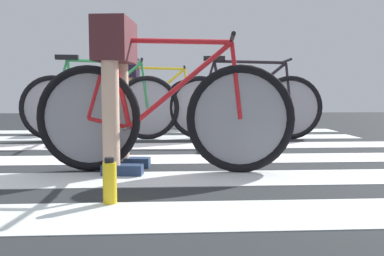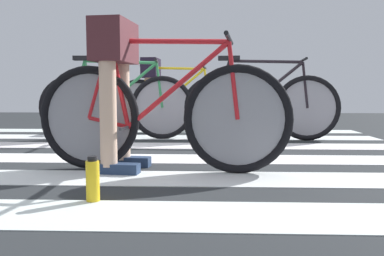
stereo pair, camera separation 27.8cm
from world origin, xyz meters
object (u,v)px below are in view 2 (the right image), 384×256
object	(u,v)px
cyclist_1_of_4	(116,74)
water_bottle	(94,180)
bicycle_1_of_4	(161,114)
bicycle_3_of_4	(260,105)
bicycle_4_of_4	(173,102)
cyclist_4_of_4	(151,83)
bicycle_2_of_4	(116,105)

from	to	relation	value
cyclist_1_of_4	water_bottle	xyz separation A→B (m)	(0.07, -0.81, -0.55)
bicycle_1_of_4	bicycle_3_of_4	size ratio (longest dim) A/B	1.00
bicycle_4_of_4	bicycle_1_of_4	bearing A→B (deg)	-83.12
cyclist_1_of_4	cyclist_4_of_4	distance (m)	3.10
bicycle_2_of_4	bicycle_3_of_4	size ratio (longest dim) A/B	1.00
bicycle_3_of_4	bicycle_4_of_4	size ratio (longest dim) A/B	1.00
bicycle_3_of_4	bicycle_1_of_4	bearing A→B (deg)	-111.01
cyclist_1_of_4	water_bottle	bearing A→B (deg)	-78.48
bicycle_4_of_4	cyclist_4_of_4	distance (m)	0.41
bicycle_4_of_4	bicycle_3_of_4	bearing A→B (deg)	-46.23
bicycle_4_of_4	water_bottle	size ratio (longest dim) A/B	7.71
bicycle_1_of_4	water_bottle	distance (m)	0.86
cyclist_4_of_4	water_bottle	size ratio (longest dim) A/B	4.50
water_bottle	bicycle_1_of_4	bearing A→B (deg)	72.94
water_bottle	cyclist_1_of_4	bearing A→B (deg)	94.90
bicycle_2_of_4	bicycle_4_of_4	xyz separation A→B (m)	(0.52, 1.28, 0.00)
cyclist_4_of_4	water_bottle	bearing A→B (deg)	-82.78
cyclist_4_of_4	bicycle_1_of_4	bearing A→B (deg)	-77.53
bicycle_4_of_4	cyclist_1_of_4	bearing A→B (deg)	-88.83
bicycle_1_of_4	cyclist_1_of_4	distance (m)	0.41
bicycle_2_of_4	cyclist_4_of_4	size ratio (longest dim) A/B	1.71
bicycle_2_of_4	cyclist_1_of_4	bearing A→B (deg)	-81.88
bicycle_1_of_4	water_bottle	xyz separation A→B (m)	(-0.24, -0.78, -0.28)
water_bottle	bicycle_3_of_4	bearing A→B (deg)	66.55
bicycle_3_of_4	cyclist_4_of_4	world-z (taller)	cyclist_4_of_4
bicycle_1_of_4	cyclist_1_of_4	bearing A→B (deg)	180.00
cyclist_1_of_4	bicycle_3_of_4	world-z (taller)	cyclist_1_of_4
cyclist_4_of_4	water_bottle	world-z (taller)	cyclist_4_of_4
bicycle_1_of_4	bicycle_4_of_4	world-z (taller)	same
bicycle_1_of_4	cyclist_4_of_4	xyz separation A→B (m)	(-0.50, 3.13, 0.27)
bicycle_2_of_4	water_bottle	world-z (taller)	bicycle_2_of_4
bicycle_3_of_4	bicycle_4_of_4	distance (m)	1.67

